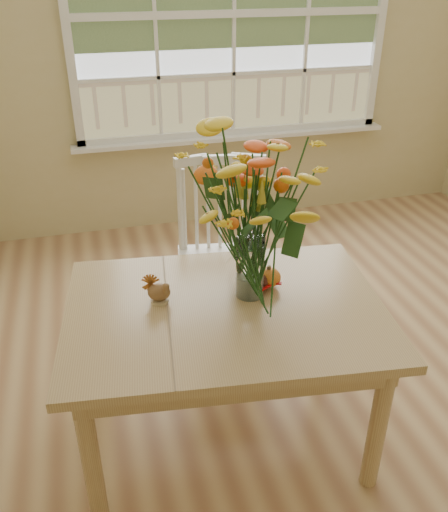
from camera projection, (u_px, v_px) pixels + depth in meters
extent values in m
cube|color=#9F724D|center=(356.00, 406.00, 2.62)|extent=(4.00, 4.50, 0.01)
cube|color=#CABA81|center=(232.00, 44.00, 3.86)|extent=(4.00, 0.02, 2.70)
cube|color=silver|center=(233.00, 13.00, 3.75)|extent=(2.20, 0.00, 1.60)
cube|color=white|center=(234.00, 137.00, 4.12)|extent=(2.42, 0.12, 0.03)
cube|color=tan|center=(225.00, 311.00, 2.16)|extent=(1.36, 1.04, 0.04)
cube|color=tan|center=(225.00, 325.00, 2.20)|extent=(1.23, 0.91, 0.10)
cylinder|color=tan|center=(91.00, 458.00, 1.95)|extent=(0.07, 0.07, 0.64)
cylinder|color=tan|center=(101.00, 336.00, 2.57)|extent=(0.07, 0.07, 0.64)
cylinder|color=tan|center=(378.00, 425.00, 2.08)|extent=(0.07, 0.07, 0.64)
cylinder|color=tan|center=(322.00, 317.00, 2.71)|extent=(0.07, 0.07, 0.64)
cube|color=white|center=(223.00, 267.00, 2.84)|extent=(0.52, 0.51, 0.05)
cube|color=white|center=(220.00, 207.00, 2.86)|extent=(0.46, 0.11, 0.52)
cylinder|color=white|center=(192.00, 326.00, 2.79)|extent=(0.04, 0.04, 0.45)
cylinder|color=white|center=(189.00, 291.00, 3.08)|extent=(0.04, 0.04, 0.45)
cylinder|color=white|center=(261.00, 322.00, 2.82)|extent=(0.04, 0.04, 0.45)
cylinder|color=white|center=(251.00, 288.00, 3.12)|extent=(0.04, 0.04, 0.45)
cylinder|color=white|center=(250.00, 267.00, 2.17)|extent=(0.12, 0.12, 0.26)
ellipsoid|color=#BF6316|center=(269.00, 278.00, 2.27)|extent=(0.10, 0.10, 0.08)
cylinder|color=#CCB78C|center=(160.00, 301.00, 2.18)|extent=(0.07, 0.07, 0.01)
ellipsoid|color=brown|center=(159.00, 292.00, 2.16)|extent=(0.10, 0.09, 0.08)
ellipsoid|color=#38160F|center=(259.00, 282.00, 2.24)|extent=(0.09, 0.09, 0.08)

